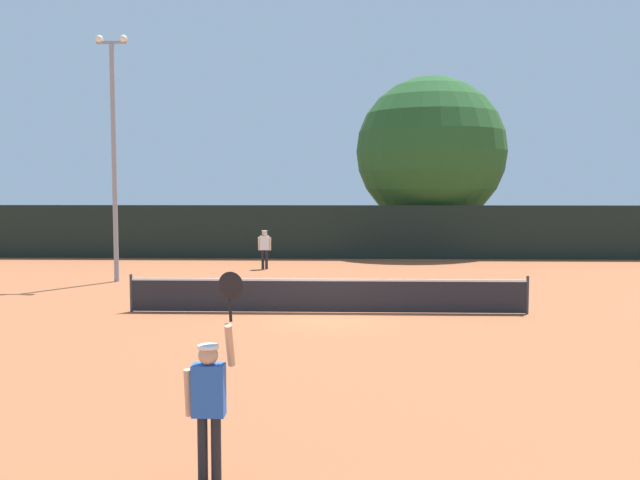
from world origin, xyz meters
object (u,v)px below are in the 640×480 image
at_px(parked_car_near, 198,235).
at_px(parked_car_far, 504,235).
at_px(player_receiving, 265,245).
at_px(parked_car_mid, 288,233).
at_px(tennis_ball, 403,309).
at_px(light_pole, 114,144).
at_px(large_tree, 431,152).
at_px(player_serving, 210,392).

xyz_separation_m(parked_car_near, parked_car_far, (18.03, 1.06, 0.00)).
distance_m(player_receiving, parked_car_near, 11.38).
distance_m(player_receiving, parked_car_far, 17.16).
relative_size(parked_car_mid, parked_car_far, 1.00).
bearing_deg(tennis_ball, light_pole, 150.20).
xyz_separation_m(parked_car_near, parked_car_mid, (5.11, 1.79, 0.00)).
height_order(light_pole, parked_car_near, light_pole).
bearing_deg(light_pole, parked_car_near, 89.74).
xyz_separation_m(large_tree, parked_car_mid, (-8.12, 3.96, -4.71)).
distance_m(player_serving, parked_car_far, 34.83).
distance_m(parked_car_mid, parked_car_far, 12.93).
xyz_separation_m(player_serving, light_pole, (-6.96, 17.60, 4.03)).
distance_m(light_pole, parked_car_near, 14.99).
relative_size(tennis_ball, light_pole, 0.01).
relative_size(tennis_ball, parked_car_mid, 0.02).
bearing_deg(large_tree, player_serving, -102.02).
distance_m(player_serving, parked_car_mid, 33.78).
distance_m(player_serving, large_tree, 30.75).
bearing_deg(parked_car_mid, large_tree, -17.50).
bearing_deg(player_receiving, parked_car_far, -139.06).
bearing_deg(player_serving, player_receiving, 94.80).
relative_size(player_receiving, large_tree, 0.18).
height_order(tennis_ball, parked_car_far, parked_car_far).
height_order(player_receiving, light_pole, light_pole).
distance_m(large_tree, parked_car_near, 14.21).
height_order(player_serving, parked_car_near, player_serving).
relative_size(parked_car_near, parked_car_mid, 0.95).
xyz_separation_m(tennis_ball, parked_car_near, (-10.19, 20.21, 0.74)).
height_order(parked_car_near, parked_car_mid, same).
bearing_deg(parked_car_mid, light_pole, -99.28).
height_order(player_serving, parked_car_mid, player_serving).
bearing_deg(parked_car_near, large_tree, -8.98).
bearing_deg(large_tree, parked_car_mid, 153.98).
relative_size(tennis_ball, parked_car_far, 0.02).
xyz_separation_m(player_serving, parked_car_far, (11.13, 33.00, -0.34)).
bearing_deg(parked_car_mid, tennis_ball, -68.49).
height_order(tennis_ball, parked_car_near, parked_car_near).
relative_size(player_receiving, tennis_ball, 24.73).
height_order(player_serving, large_tree, large_tree).
height_order(tennis_ball, light_pole, light_pole).
height_order(player_serving, tennis_ball, player_serving).
xyz_separation_m(player_receiving, large_tree, (8.16, 8.01, 4.45)).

